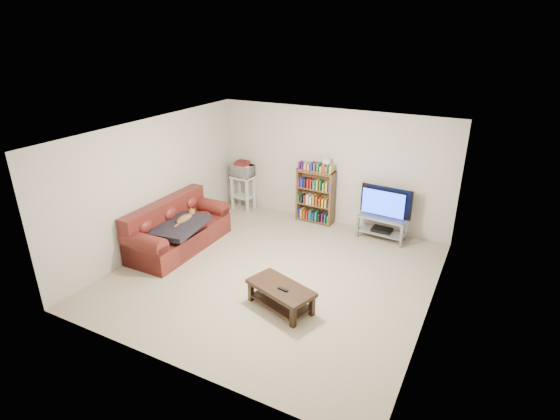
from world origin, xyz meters
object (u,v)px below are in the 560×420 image
Objects in this scene: tv_stand at (382,224)px; bookshelf at (315,195)px; coffee_table at (281,293)px; sofa at (176,231)px.

tv_stand is 1.53m from bookshelf.
coffee_table is 3.04m from tv_stand.
bookshelf reaches higher than sofa.
coffee_table is 3.23m from bookshelf.
coffee_table is at bearing -99.33° from tv_stand.
sofa is 1.85× the size of coffee_table.
bookshelf is at bearing 178.16° from tv_stand.
sofa is 2.94m from bookshelf.
tv_stand is 0.83× the size of bookshelf.
coffee_table is at bearing -73.79° from bookshelf.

